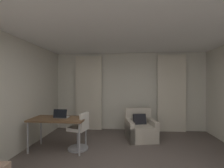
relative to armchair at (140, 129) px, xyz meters
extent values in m
cube|color=beige|center=(-0.30, 0.94, 1.02)|extent=(5.12, 0.06, 2.60)
cube|color=white|center=(-0.30, -2.09, 2.35)|extent=(5.12, 6.12, 0.06)
cube|color=beige|center=(-1.68, 0.81, 0.97)|extent=(0.90, 0.06, 2.50)
cube|color=beige|center=(1.07, 0.81, 0.97)|extent=(0.90, 0.06, 2.50)
cube|color=#B2A899|center=(0.01, -0.04, -0.08)|extent=(0.90, 0.91, 0.41)
cube|color=#B2A899|center=(-0.05, 0.27, 0.35)|extent=(0.78, 0.29, 0.43)
cube|color=#B2A899|center=(0.32, 0.02, -0.01)|extent=(0.27, 0.79, 0.55)
cube|color=#B2A899|center=(-0.31, -0.10, -0.01)|extent=(0.27, 0.79, 0.55)
cube|color=black|center=(-0.01, 0.08, 0.23)|extent=(0.39, 0.27, 0.37)
cube|color=brown|center=(-2.00, -0.89, 0.45)|extent=(1.28, 0.66, 0.04)
cylinder|color=#99999E|center=(-2.60, -0.61, 0.07)|extent=(0.04, 0.04, 0.71)
cylinder|color=#99999E|center=(-1.41, -0.61, 0.07)|extent=(0.04, 0.04, 0.71)
cylinder|color=#99999E|center=(-2.60, -1.17, 0.07)|extent=(0.04, 0.04, 0.71)
cylinder|color=#99999E|center=(-1.41, -1.17, 0.07)|extent=(0.04, 0.04, 0.71)
cylinder|color=gray|center=(-1.55, -0.82, -0.05)|extent=(0.06, 0.06, 0.46)
cylinder|color=gray|center=(-1.55, -0.82, -0.26)|extent=(0.48, 0.48, 0.04)
cube|color=silver|center=(-1.55, -0.82, 0.22)|extent=(0.48, 0.48, 0.08)
cube|color=silver|center=(-1.38, -0.86, 0.43)|extent=(0.14, 0.36, 0.34)
cube|color=#ADADB2|center=(-1.95, -0.82, 0.48)|extent=(0.32, 0.22, 0.02)
cube|color=black|center=(-1.95, -0.93, 0.59)|extent=(0.32, 0.05, 0.20)
camera|label=1|loc=(-0.39, -4.56, 1.30)|focal=25.67mm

